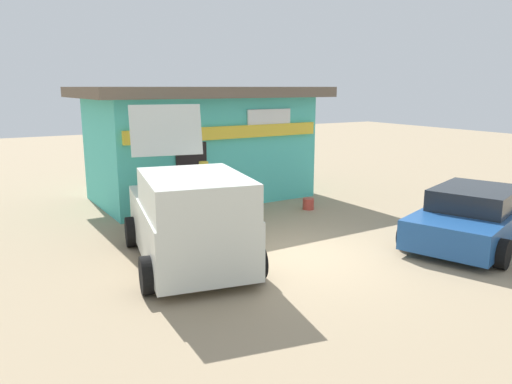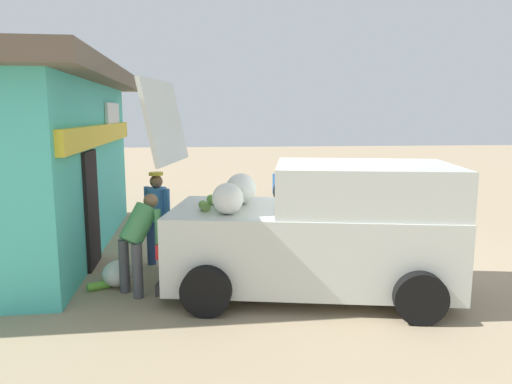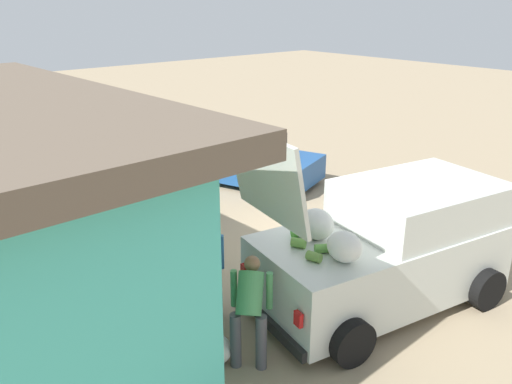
# 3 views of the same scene
# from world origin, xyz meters

# --- Properties ---
(ground_plane) EXTENTS (60.00, 60.00, 0.00)m
(ground_plane) POSITION_xyz_m (0.00, 0.00, 0.00)
(ground_plane) COLOR #9E896B
(delivery_van) EXTENTS (2.80, 4.51, 3.09)m
(delivery_van) POSITION_xyz_m (-2.14, 0.62, 0.96)
(delivery_van) COLOR silver
(delivery_van) RESTS_ON ground_plane
(parked_sedan) EXTENTS (4.61, 3.24, 1.27)m
(parked_sedan) POSITION_xyz_m (4.05, -1.32, 0.60)
(parked_sedan) COLOR #1E4C8C
(parked_sedan) RESTS_ON ground_plane
(vendor_standing) EXTENTS (0.48, 0.48, 1.64)m
(vendor_standing) POSITION_xyz_m (-0.68, 3.12, 0.94)
(vendor_standing) COLOR navy
(vendor_standing) RESTS_ON ground_plane
(customer_bending) EXTENTS (0.66, 0.67, 1.45)m
(customer_bending) POSITION_xyz_m (-1.90, 3.27, 0.86)
(customer_bending) COLOR #4C4C51
(customer_bending) RESTS_ON ground_plane
(unloaded_banana_pile) EXTENTS (0.70, 0.65, 0.38)m
(unloaded_banana_pile) POSITION_xyz_m (-1.57, 3.67, 0.18)
(unloaded_banana_pile) COLOR silver
(unloaded_banana_pile) RESTS_ON ground_plane
(paint_bucket) EXTENTS (0.33, 0.33, 0.32)m
(paint_bucket) POSITION_xyz_m (2.58, 3.04, 0.16)
(paint_bucket) COLOR #BF3F33
(paint_bucket) RESTS_ON ground_plane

